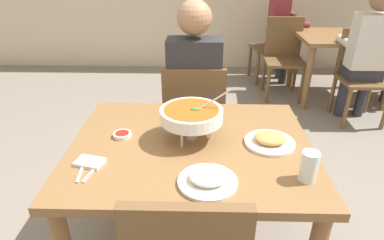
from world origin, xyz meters
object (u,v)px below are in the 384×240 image
object	(u,v)px
chair_bg_left	(277,42)
chair_bg_right	(361,70)
chair_diner_main	(194,117)
sauce_dish	(122,135)
appetizer_plate	(270,140)
curry_bowl	(192,115)
drink_glass	(309,168)
patron_bg_left	(281,24)
dining_table_main	(191,162)
diner_main	(194,84)
chair_bg_corner	(284,53)
dining_table_far	(342,47)
rice_plate	(208,179)
patron_bg_right	(368,48)

from	to	relation	value
chair_bg_left	chair_bg_right	xyz separation A→B (m)	(0.61, -1.11, 0.00)
chair_diner_main	sauce_dish	size ratio (longest dim) A/B	10.00
chair_diner_main	appetizer_plate	bearing A→B (deg)	-63.13
curry_bowl	drink_glass	size ratio (longest dim) A/B	2.56
chair_bg_left	patron_bg_left	bearing A→B (deg)	-66.91
chair_bg_left	drink_glass	bearing A→B (deg)	-99.93
sauce_dish	chair_bg_left	world-z (taller)	chair_bg_left
chair_diner_main	curry_bowl	xyz separation A→B (m)	(0.00, -0.70, 0.36)
chair_bg_left	curry_bowl	bearing A→B (deg)	-109.69
dining_table_main	diner_main	xyz separation A→B (m)	(0.00, 0.78, 0.12)
chair_bg_corner	diner_main	bearing A→B (deg)	-121.58
chair_diner_main	patron_bg_left	xyz separation A→B (m)	(1.05, 2.15, 0.24)
sauce_dish	appetizer_plate	bearing A→B (deg)	-4.08
drink_glass	patron_bg_left	world-z (taller)	patron_bg_left
diner_main	sauce_dish	bearing A→B (deg)	-115.50
curry_bowl	chair_bg_corner	world-z (taller)	curry_bowl
dining_table_far	chair_bg_corner	size ratio (longest dim) A/B	1.11
curry_bowl	chair_bg_right	size ratio (longest dim) A/B	0.37
chair_diner_main	patron_bg_left	size ratio (longest dim) A/B	0.69
sauce_dish	chair_bg_right	bearing A→B (deg)	41.55
chair_bg_right	drink_glass	bearing A→B (deg)	-119.26
diner_main	dining_table_far	size ratio (longest dim) A/B	1.31
rice_plate	patron_bg_right	xyz separation A→B (m)	(1.55, 2.06, -0.02)
dining_table_main	chair_bg_left	size ratio (longest dim) A/B	1.28
patron_bg_left	patron_bg_right	size ratio (longest dim) A/B	1.00
diner_main	sauce_dish	size ratio (longest dim) A/B	14.56
diner_main	drink_glass	distance (m)	1.15
dining_table_main	sauce_dish	distance (m)	0.37
sauce_dish	patron_bg_left	xyz separation A→B (m)	(1.40, 2.84, -0.01)
chair_diner_main	chair_bg_right	xyz separation A→B (m)	(1.64, 1.07, 0.00)
chair_diner_main	dining_table_far	world-z (taller)	chair_diner_main
patron_bg_left	chair_bg_left	bearing A→B (deg)	113.09
dining_table_main	curry_bowl	xyz separation A→B (m)	(0.00, 0.05, 0.24)
sauce_dish	chair_bg_left	size ratio (longest dim) A/B	0.10
appetizer_plate	dining_table_far	world-z (taller)	appetizer_plate
rice_plate	appetizer_plate	size ratio (longest dim) A/B	1.00
chair_bg_corner	patron_bg_left	world-z (taller)	patron_bg_left
diner_main	chair_bg_right	size ratio (longest dim) A/B	1.46
diner_main	patron_bg_left	world-z (taller)	same
curry_bowl	patron_bg_left	bearing A→B (deg)	69.81
curry_bowl	dining_table_far	bearing A→B (deg)	54.52
dining_table_main	appetizer_plate	size ratio (longest dim) A/B	4.80
chair_diner_main	dining_table_far	xyz separation A→B (m)	(1.63, 1.59, 0.10)
appetizer_plate	chair_bg_corner	xyz separation A→B (m)	(0.64, 2.42, -0.25)
chair_diner_main	appetizer_plate	size ratio (longest dim) A/B	3.75
sauce_dish	drink_glass	distance (m)	0.88
dining_table_main	drink_glass	distance (m)	0.57
appetizer_plate	drink_glass	distance (m)	0.29
appetizer_plate	drink_glass	bearing A→B (deg)	-70.32
chair_bg_left	chair_bg_corner	xyz separation A→B (m)	(-0.02, -0.51, 0.00)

